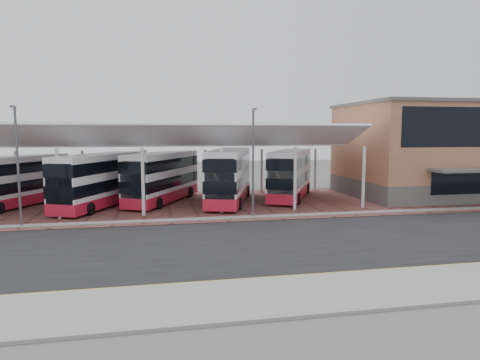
{
  "coord_description": "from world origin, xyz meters",
  "views": [
    {
      "loc": [
        -5.11,
        -24.27,
        6.35
      ],
      "look_at": [
        1.09,
        6.66,
        2.83
      ],
      "focal_mm": 32.0,
      "sensor_mm": 36.0,
      "label": 1
    }
  ],
  "objects": [
    {
      "name": "bus_4",
      "position": [
        1.47,
        13.39,
        2.43
      ],
      "size": [
        6.04,
        11.84,
        4.77
      ],
      "rotation": [
        0.0,
        0.0,
        -0.31
      ],
      "color": "white",
      "rests_on": "forecourt"
    },
    {
      "name": "bus_3",
      "position": [
        -4.41,
        14.81,
        2.29
      ],
      "size": [
        7.12,
        10.88,
        4.49
      ],
      "rotation": [
        0.0,
        0.0,
        -0.46
      ],
      "color": "white",
      "rests_on": "forecourt"
    },
    {
      "name": "lamp_west",
      "position": [
        -14.0,
        6.27,
        4.36
      ],
      "size": [
        0.16,
        0.9,
        8.07
      ],
      "color": "#53545A",
      "rests_on": "ground"
    },
    {
      "name": "north_kerb",
      "position": [
        0.0,
        6.2,
        0.07
      ],
      "size": [
        120.0,
        0.8,
        0.14
      ],
      "primitive_type": "cube",
      "color": "gray",
      "rests_on": "ground"
    },
    {
      "name": "road",
      "position": [
        0.0,
        -1.0,
        0.01
      ],
      "size": [
        120.0,
        14.0,
        0.02
      ],
      "primitive_type": "cube",
      "color": "black",
      "rests_on": "ground"
    },
    {
      "name": "ground",
      "position": [
        0.0,
        0.0,
        0.0
      ],
      "size": [
        140.0,
        140.0,
        0.0
      ],
      "primitive_type": "plane",
      "color": "#4F524D"
    },
    {
      "name": "bus_5",
      "position": [
        7.68,
        14.8,
        2.34
      ],
      "size": [
        7.29,
        11.08,
        4.58
      ],
      "rotation": [
        0.0,
        0.0,
        -0.47
      ],
      "color": "white",
      "rests_on": "forecourt"
    },
    {
      "name": "lamp_east",
      "position": [
        2.0,
        6.27,
        4.36
      ],
      "size": [
        0.16,
        0.9,
        8.07
      ],
      "color": "#53545A",
      "rests_on": "ground"
    },
    {
      "name": "yellow_line_far",
      "position": [
        0.0,
        -6.7,
        0.03
      ],
      "size": [
        120.0,
        0.12,
        0.01
      ],
      "primitive_type": "cube",
      "color": "#D39C08",
      "rests_on": "road"
    },
    {
      "name": "canopy",
      "position": [
        -6.0,
        13.94,
        5.8
      ],
      "size": [
        37.0,
        11.63,
        7.07
      ],
      "color": "silver",
      "rests_on": "ground"
    },
    {
      "name": "bus_2",
      "position": [
        -9.68,
        13.13,
        2.3
      ],
      "size": [
        6.83,
        10.98,
        4.5
      ],
      "rotation": [
        0.0,
        0.0,
        -0.43
      ],
      "color": "white",
      "rests_on": "forecourt"
    },
    {
      "name": "terminal",
      "position": [
        23.0,
        13.92,
        4.66
      ],
      "size": [
        18.4,
        14.4,
        9.25
      ],
      "color": "#575552",
      "rests_on": "ground"
    },
    {
      "name": "sidewalk",
      "position": [
        0.0,
        -9.0,
        0.07
      ],
      "size": [
        120.0,
        4.0,
        0.14
      ],
      "primitive_type": "cube",
      "color": "gray",
      "rests_on": "ground"
    },
    {
      "name": "bus_1",
      "position": [
        -16.58,
        14.81,
        2.19
      ],
      "size": [
        6.75,
        10.42,
        4.3
      ],
      "rotation": [
        0.0,
        0.0,
        -0.46
      ],
      "color": "white",
      "rests_on": "forecourt"
    },
    {
      "name": "yellow_line_near",
      "position": [
        0.0,
        -7.0,
        0.03
      ],
      "size": [
        120.0,
        0.12,
        0.01
      ],
      "primitive_type": "cube",
      "color": "#D39C08",
      "rests_on": "road"
    },
    {
      "name": "forecourt",
      "position": [
        2.0,
        13.0,
        0.03
      ],
      "size": [
        72.0,
        16.0,
        0.06
      ],
      "primitive_type": "cube",
      "color": "brown",
      "rests_on": "ground"
    }
  ]
}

